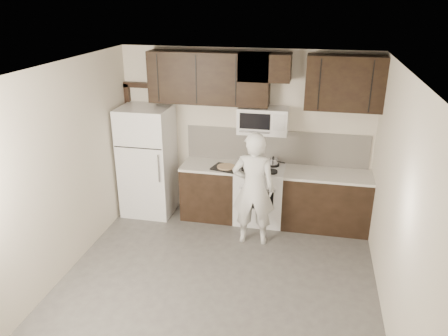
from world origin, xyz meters
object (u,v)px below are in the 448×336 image
(stove, at_px, (260,194))
(microwave, at_px, (263,120))
(refrigerator, at_px, (148,161))
(person, at_px, (253,189))

(stove, bearing_deg, microwave, 90.10)
(stove, height_order, refrigerator, refrigerator)
(refrigerator, bearing_deg, person, -18.79)
(microwave, height_order, refrigerator, microwave)
(stove, xyz_separation_m, refrigerator, (-1.85, -0.05, 0.44))
(microwave, bearing_deg, person, -90.79)
(stove, distance_m, refrigerator, 1.90)
(stove, bearing_deg, refrigerator, -178.49)
(refrigerator, bearing_deg, microwave, 5.15)
(microwave, xyz_separation_m, person, (-0.01, -0.79, -0.80))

